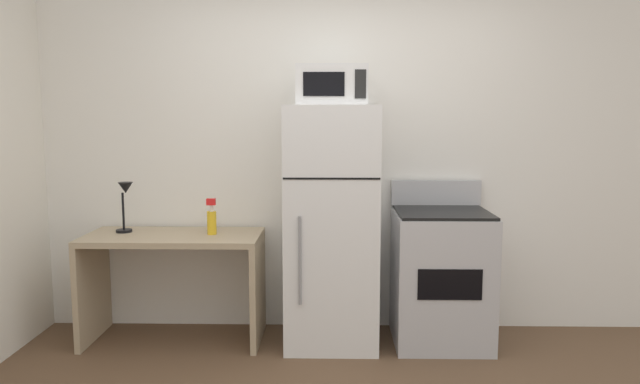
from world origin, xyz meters
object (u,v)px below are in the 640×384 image
(spray_bottle, at_px, (212,220))
(oven_range, at_px, (441,276))
(refrigerator, at_px, (331,226))
(microwave, at_px, (332,85))
(desk_lamp, at_px, (125,198))
(desk, at_px, (174,266))

(spray_bottle, xyz_separation_m, oven_range, (1.57, -0.01, -0.38))
(oven_range, bearing_deg, spray_bottle, 179.56)
(refrigerator, distance_m, microwave, 0.94)
(desk_lamp, height_order, spray_bottle, desk_lamp)
(desk, height_order, microwave, microwave)
(spray_bottle, xyz_separation_m, refrigerator, (0.82, -0.02, -0.04))
(desk, relative_size, refrigerator, 0.74)
(refrigerator, bearing_deg, desk, 179.14)
(desk, bearing_deg, microwave, -1.98)
(oven_range, bearing_deg, refrigerator, -179.42)
(desk, relative_size, spray_bottle, 4.82)
(desk_lamp, height_order, microwave, microwave)
(microwave, distance_m, oven_range, 1.49)
(desk_lamp, xyz_separation_m, oven_range, (2.18, -0.07, -0.52))
(microwave, bearing_deg, refrigerator, 90.33)
(desk_lamp, distance_m, oven_range, 2.25)
(refrigerator, bearing_deg, spray_bottle, 178.63)
(desk, height_order, spray_bottle, spray_bottle)
(spray_bottle, relative_size, oven_range, 0.23)
(desk_lamp, bearing_deg, microwave, -3.79)
(desk, distance_m, desk_lamp, 0.58)
(spray_bottle, height_order, microwave, microwave)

